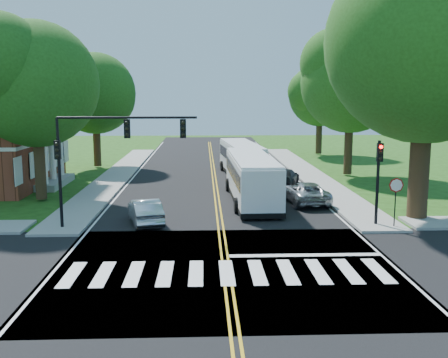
{
  "coord_description": "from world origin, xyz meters",
  "views": [
    {
      "loc": [
        -0.88,
        -20.1,
        6.87
      ],
      "look_at": [
        0.22,
        7.69,
        2.4
      ],
      "focal_mm": 42.0,
      "sensor_mm": 36.0,
      "label": 1
    }
  ],
  "objects_px": {
    "signal_ne": "(378,171)",
    "hatchback": "(145,211)",
    "dark_sedan": "(285,177)",
    "bus_follow": "(241,159)",
    "bus_lead": "(251,177)",
    "signal_nw": "(105,145)",
    "suv": "(306,193)"
  },
  "relations": [
    {
      "from": "hatchback",
      "to": "bus_follow",
      "type": "bearing_deg",
      "value": -125.74
    },
    {
      "from": "bus_follow",
      "to": "hatchback",
      "type": "distance_m",
      "value": 17.69
    },
    {
      "from": "dark_sedan",
      "to": "signal_ne",
      "type": "bearing_deg",
      "value": 120.05
    },
    {
      "from": "dark_sedan",
      "to": "hatchback",
      "type": "bearing_deg",
      "value": 69.47
    },
    {
      "from": "signal_nw",
      "to": "dark_sedan",
      "type": "distance_m",
      "value": 17.57
    },
    {
      "from": "signal_nw",
      "to": "hatchback",
      "type": "relative_size",
      "value": 1.73
    },
    {
      "from": "bus_follow",
      "to": "bus_lead",
      "type": "bearing_deg",
      "value": 84.2
    },
    {
      "from": "bus_lead",
      "to": "suv",
      "type": "height_order",
      "value": "bus_lead"
    },
    {
      "from": "bus_follow",
      "to": "dark_sedan",
      "type": "relative_size",
      "value": 2.53
    },
    {
      "from": "bus_lead",
      "to": "dark_sedan",
      "type": "height_order",
      "value": "bus_lead"
    },
    {
      "from": "signal_ne",
      "to": "hatchback",
      "type": "bearing_deg",
      "value": 174.97
    },
    {
      "from": "bus_follow",
      "to": "suv",
      "type": "relative_size",
      "value": 2.26
    },
    {
      "from": "bus_follow",
      "to": "dark_sedan",
      "type": "xyz_separation_m",
      "value": [
        3.03,
        -4.58,
        -0.86
      ]
    },
    {
      "from": "bus_follow",
      "to": "signal_nw",
      "type": "bearing_deg",
      "value": 59.83
    },
    {
      "from": "bus_lead",
      "to": "dark_sedan",
      "type": "xyz_separation_m",
      "value": [
        3.15,
        6.02,
        -0.93
      ]
    },
    {
      "from": "signal_ne",
      "to": "signal_nw",
      "type": "bearing_deg",
      "value": -179.95
    },
    {
      "from": "signal_ne",
      "to": "hatchback",
      "type": "distance_m",
      "value": 12.48
    },
    {
      "from": "signal_nw",
      "to": "signal_ne",
      "type": "relative_size",
      "value": 1.62
    },
    {
      "from": "hatchback",
      "to": "dark_sedan",
      "type": "xyz_separation_m",
      "value": [
        9.4,
        11.91,
        -0.04
      ]
    },
    {
      "from": "signal_ne",
      "to": "bus_lead",
      "type": "distance_m",
      "value": 9.27
    },
    {
      "from": "signal_nw",
      "to": "bus_lead",
      "type": "distance_m",
      "value": 11.03
    },
    {
      "from": "signal_nw",
      "to": "suv",
      "type": "xyz_separation_m",
      "value": [
        11.51,
        6.16,
        -3.68
      ]
    },
    {
      "from": "suv",
      "to": "bus_lead",
      "type": "bearing_deg",
      "value": -17.11
    },
    {
      "from": "signal_ne",
      "to": "hatchback",
      "type": "relative_size",
      "value": 1.06
    },
    {
      "from": "bus_follow",
      "to": "dark_sedan",
      "type": "distance_m",
      "value": 5.56
    },
    {
      "from": "suv",
      "to": "dark_sedan",
      "type": "distance_m",
      "value": 6.84
    },
    {
      "from": "dark_sedan",
      "to": "suv",
      "type": "bearing_deg",
      "value": 110.12
    },
    {
      "from": "bus_lead",
      "to": "suv",
      "type": "bearing_deg",
      "value": 165.24
    },
    {
      "from": "bus_lead",
      "to": "hatchback",
      "type": "relative_size",
      "value": 2.79
    },
    {
      "from": "signal_ne",
      "to": "suv",
      "type": "bearing_deg",
      "value": 112.5
    },
    {
      "from": "signal_nw",
      "to": "suv",
      "type": "distance_m",
      "value": 13.56
    },
    {
      "from": "signal_nw",
      "to": "hatchback",
      "type": "height_order",
      "value": "signal_nw"
    }
  ]
}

